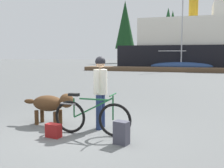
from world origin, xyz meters
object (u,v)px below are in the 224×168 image
Objects in this scene: ferry_boat at (216,45)px; sailboat_moored at (181,66)px; handbag_pannier at (54,131)px; dog at (51,104)px; backpack at (122,133)px; bicycle at (91,117)px; person_cyclist at (100,86)px.

sailboat_moored reaches higher than ferry_boat.
ferry_boat reaches higher than handbag_pannier.
sailboat_moored is at bearing 86.95° from handbag_pannier.
dog is 24.43m from sailboat_moored.
sailboat_moored is (-0.13, 25.27, 0.29)m from backpack.
person_cyclist is at bearing 87.66° from bicycle.
ferry_boat is (5.18, 30.12, 2.76)m from handbag_pannier.
person_cyclist is at bearing 53.00° from handbag_pannier.
bicycle reaches higher than handbag_pannier.
handbag_pannier is at bearing -99.76° from ferry_boat.
ferry_boat is 6.62m from sailboat_moored.
person_cyclist is 5.29× the size of handbag_pannier.
sailboat_moored is (1.92, 24.36, -0.01)m from dog.
dog is at bearing 121.74° from handbag_pannier.
sailboat_moored reaches higher than person_cyclist.
bicycle reaches higher than dog.
sailboat_moored is (0.66, 24.87, 0.13)m from bicycle.
ferry_boat reaches higher than backpack.
dog is at bearing 157.91° from bicycle.
ferry_boat is at bearing 51.63° from sailboat_moored.
dog is 2.26m from backpack.
backpack is 0.05× the size of sailboat_moored.
bicycle is at bearing -98.60° from ferry_boat.
sailboat_moored reaches higher than handbag_pannier.
bicycle is at bearing 30.56° from handbag_pannier.
person_cyclist is at bearing 129.15° from backpack.
sailboat_moored is (-3.83, -4.84, -2.39)m from ferry_boat.
person_cyclist is 24.34m from sailboat_moored.
backpack is 1.48m from handbag_pannier.
person_cyclist reaches higher than bicycle.
person_cyclist is at bearing -98.71° from ferry_boat.
dog is at bearing 155.95° from backpack.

